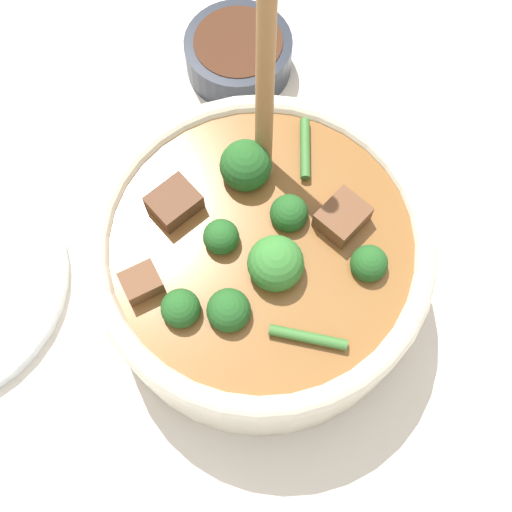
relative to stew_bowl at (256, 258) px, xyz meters
name	(u,v)px	position (x,y,z in m)	size (l,w,h in m)	color
ground_plane	(256,282)	(0.00, 0.00, -0.05)	(4.00, 4.00, 0.00)	silver
stew_bowl	(256,258)	(0.00, 0.00, 0.00)	(0.24, 0.24, 0.29)	beige
condiment_bowl	(234,53)	(-0.21, -0.02, -0.03)	(0.09, 0.09, 0.04)	#232833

